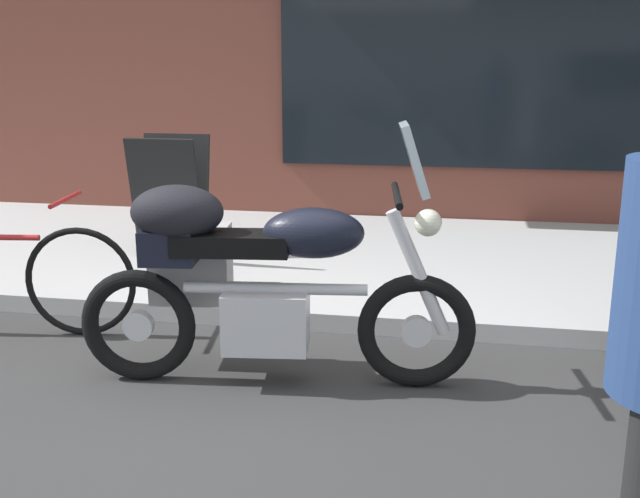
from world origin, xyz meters
TOP-DOWN VIEW (x-y plane):
  - ground_plane at (0.00, 0.00)m, footprint 80.00×80.00m
  - touring_motorcycle at (0.09, 0.23)m, footprint 2.09×0.63m
  - sandwich_board_sign at (-1.09, 2.12)m, footprint 0.55×0.42m

SIDE VIEW (x-z plane):
  - ground_plane at x=0.00m, z-range 0.00..0.00m
  - touring_motorcycle at x=0.09m, z-range -0.10..1.29m
  - sandwich_board_sign at x=-1.09m, z-range 0.12..1.11m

